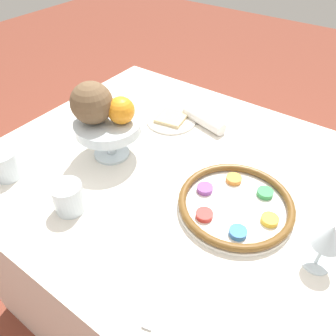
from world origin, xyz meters
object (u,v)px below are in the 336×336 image
at_px(seder_plate, 236,204).
at_px(coconut, 92,103).
at_px(bread_plate, 171,120).
at_px(napkin_roll, 204,120).
at_px(fruit_stand, 108,129).
at_px(orange_fruit, 121,110).
at_px(wine_glass, 329,238).
at_px(cup_far, 5,165).
at_px(cup_near, 68,197).

relative_size(seder_plate, coconut, 2.50).
height_order(bread_plate, napkin_roll, napkin_roll).
xyz_separation_m(fruit_stand, orange_fruit, (-0.04, -0.02, 0.06)).
bearing_deg(napkin_roll, fruit_stand, 64.28).
height_order(wine_glass, cup_far, wine_glass).
xyz_separation_m(seder_plate, napkin_roll, (0.26, -0.28, 0.01)).
height_order(coconut, cup_far, coconut).
xyz_separation_m(wine_glass, napkin_roll, (0.48, -0.32, -0.07)).
bearing_deg(seder_plate, orange_fruit, 0.04).
bearing_deg(seder_plate, coconut, 5.45).
distance_m(orange_fruit, napkin_roll, 0.33).
bearing_deg(fruit_stand, coconut, 34.99).
distance_m(orange_fruit, cup_near, 0.27).
distance_m(napkin_roll, cup_near, 0.53).
relative_size(napkin_roll, cup_near, 2.17).
bearing_deg(coconut, seder_plate, -174.55).
distance_m(bread_plate, cup_near, 0.48).
bearing_deg(bread_plate, napkin_roll, -156.22).
distance_m(seder_plate, fruit_stand, 0.41).
bearing_deg(wine_glass, cup_near, 19.95).
xyz_separation_m(wine_glass, coconut, (0.65, -0.00, 0.09)).
bearing_deg(fruit_stand, seder_plate, -176.99).
height_order(coconut, bread_plate, coconut).
distance_m(fruit_stand, napkin_roll, 0.34).
bearing_deg(wine_glass, seder_plate, -11.01).
distance_m(wine_glass, bread_plate, 0.65).
height_order(seder_plate, fruit_stand, fruit_stand).
xyz_separation_m(orange_fruit, coconut, (0.07, 0.04, 0.02)).
distance_m(bread_plate, napkin_roll, 0.11).
height_order(fruit_stand, napkin_roll, fruit_stand).
bearing_deg(orange_fruit, wine_glass, 175.90).
relative_size(seder_plate, cup_far, 3.67).
xyz_separation_m(wine_glass, orange_fruit, (0.58, -0.04, 0.07)).
bearing_deg(cup_near, coconut, -64.84).
distance_m(seder_plate, bread_plate, 0.43).
bearing_deg(bread_plate, cup_near, 92.88).
relative_size(fruit_stand, cup_near, 2.43).
bearing_deg(cup_far, napkin_roll, -120.21).
relative_size(coconut, cup_near, 1.47).
distance_m(seder_plate, coconut, 0.46).
xyz_separation_m(orange_fruit, bread_plate, (-0.00, -0.23, -0.15)).
relative_size(orange_fruit, cup_far, 0.96).
relative_size(fruit_stand, coconut, 1.65).
xyz_separation_m(coconut, cup_far, (0.14, 0.22, -0.14)).
distance_m(fruit_stand, cup_near, 0.24).
relative_size(orange_fruit, cup_near, 0.96).
bearing_deg(cup_far, coconut, -122.69).
relative_size(seder_plate, napkin_roll, 1.69).
xyz_separation_m(orange_fruit, cup_near, (-0.03, 0.24, -0.12)).
bearing_deg(coconut, orange_fruit, -148.06).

